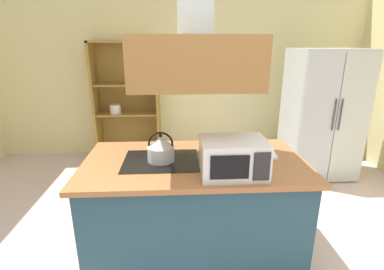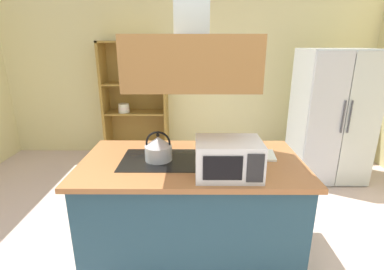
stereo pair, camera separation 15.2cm
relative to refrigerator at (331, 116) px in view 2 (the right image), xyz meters
The scene contains 8 objects.
wall_back 2.23m from the refrigerator, 152.15° to the left, with size 6.00×0.12×2.70m, color beige.
kitchen_island 2.48m from the refrigerator, 139.15° to the right, with size 1.78×0.97×0.90m.
range_hood 2.62m from the refrigerator, 139.15° to the right, with size 0.90×0.70×1.21m.
refrigerator is the anchor object (origin of this frame).
dish_cabinet 2.88m from the refrigerator, 163.92° to the left, with size 1.00×0.40×1.83m.
kettle 2.66m from the refrigerator, 142.92° to the right, with size 0.22×0.22×0.24m.
cutting_board 2.01m from the refrigerator, 131.60° to the right, with size 0.34×0.24×0.02m, color white.
microwave 2.47m from the refrigerator, 130.39° to the right, with size 0.46×0.35×0.26m.
Camera 2 is at (0.08, -1.77, 1.81)m, focal length 27.00 mm.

